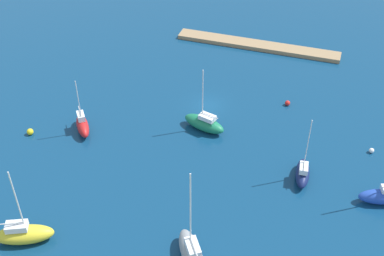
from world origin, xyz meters
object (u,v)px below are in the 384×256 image
(sailboat_green_far_south, at_px, (204,123))
(mooring_buoy_white, at_px, (371,151))
(sailboat_gray_center_basin, at_px, (191,253))
(pier_dock, at_px, (257,45))
(mooring_buoy_yellow, at_px, (30,132))
(sailboat_red_along_channel, at_px, (82,125))
(sailboat_yellow_east_end, at_px, (24,234))
(mooring_buoy_red, at_px, (288,103))
(sailboat_navy_off_beacon, at_px, (303,173))

(sailboat_green_far_south, bearing_deg, mooring_buoy_white, -159.04)
(sailboat_gray_center_basin, bearing_deg, pier_dock, -30.01)
(mooring_buoy_yellow, bearing_deg, sailboat_green_far_south, -159.12)
(sailboat_red_along_channel, distance_m, mooring_buoy_white, 37.43)
(sailboat_yellow_east_end, xyz_separation_m, mooring_buoy_white, (-33.64, -25.83, -0.77))
(sailboat_yellow_east_end, bearing_deg, mooring_buoy_white, 13.14)
(mooring_buoy_red, bearing_deg, sailboat_red_along_channel, 30.16)
(sailboat_navy_off_beacon, xyz_separation_m, mooring_buoy_white, (-7.66, -7.51, -0.63))
(sailboat_gray_center_basin, xyz_separation_m, mooring_buoy_red, (-4.62, -29.86, -0.84))
(sailboat_yellow_east_end, distance_m, mooring_buoy_red, 39.47)
(pier_dock, height_order, mooring_buoy_white, pier_dock)
(pier_dock, height_order, sailboat_navy_off_beacon, sailboat_navy_off_beacon)
(mooring_buoy_yellow, height_order, mooring_buoy_red, mooring_buoy_yellow)
(sailboat_green_far_south, bearing_deg, pier_dock, -78.84)
(pier_dock, xyz_separation_m, sailboat_yellow_east_end, (14.10, 48.38, 0.76))
(pier_dock, xyz_separation_m, sailboat_green_far_south, (1.93, 24.54, 0.70))
(sailboat_navy_off_beacon, height_order, mooring_buoy_white, sailboat_navy_off_beacon)
(mooring_buoy_red, bearing_deg, pier_dock, -63.49)
(sailboat_gray_center_basin, distance_m, mooring_buoy_white, 28.13)
(sailboat_yellow_east_end, xyz_separation_m, sailboat_gray_center_basin, (-17.21, -3.02, 0.12))
(sailboat_gray_center_basin, distance_m, mooring_buoy_yellow, 29.42)
(sailboat_red_along_channel, height_order, mooring_buoy_white, sailboat_red_along_channel)
(sailboat_green_far_south, distance_m, sailboat_gray_center_basin, 21.43)
(sailboat_navy_off_beacon, distance_m, mooring_buoy_white, 10.75)
(sailboat_red_along_channel, distance_m, mooring_buoy_yellow, 6.94)
(sailboat_yellow_east_end, bearing_deg, sailboat_green_far_south, 38.58)
(mooring_buoy_red, bearing_deg, sailboat_navy_off_beacon, 105.92)
(pier_dock, xyz_separation_m, sailboat_gray_center_basin, (-3.11, 45.36, 0.88))
(pier_dock, relative_size, mooring_buoy_red, 37.36)
(pier_dock, bearing_deg, sailboat_green_far_south, 85.50)
(mooring_buoy_yellow, bearing_deg, mooring_buoy_red, -151.05)
(sailboat_red_along_channel, height_order, mooring_buoy_red, sailboat_red_along_channel)
(pier_dock, bearing_deg, mooring_buoy_red, 116.51)
(sailboat_navy_off_beacon, bearing_deg, pier_dock, 15.59)
(sailboat_green_far_south, relative_size, sailboat_yellow_east_end, 0.94)
(mooring_buoy_yellow, bearing_deg, mooring_buoy_white, -166.65)
(mooring_buoy_red, xyz_separation_m, mooring_buoy_white, (-11.81, 7.05, -0.04))
(mooring_buoy_white, bearing_deg, mooring_buoy_red, -30.82)
(pier_dock, relative_size, sailboat_red_along_channel, 3.43)
(sailboat_green_far_south, height_order, sailboat_red_along_channel, sailboat_green_far_south)
(sailboat_navy_off_beacon, relative_size, mooring_buoy_yellow, 9.74)
(sailboat_gray_center_basin, distance_m, sailboat_red_along_channel, 25.45)
(sailboat_green_far_south, distance_m, sailboat_red_along_channel, 16.14)
(sailboat_yellow_east_end, distance_m, sailboat_gray_center_basin, 17.47)
(sailboat_red_along_channel, bearing_deg, sailboat_gray_center_basin, 15.51)
(sailboat_green_far_south, bearing_deg, mooring_buoy_yellow, 36.53)
(sailboat_yellow_east_end, bearing_deg, sailboat_gray_center_basin, -14.43)
(sailboat_navy_off_beacon, relative_size, mooring_buoy_red, 11.49)
(mooring_buoy_red, bearing_deg, sailboat_gray_center_basin, 81.21)
(sailboat_navy_off_beacon, bearing_deg, sailboat_gray_center_basin, 144.19)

